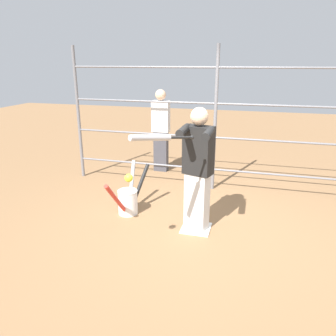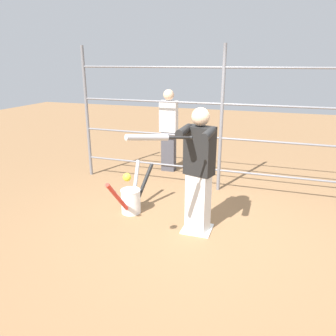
# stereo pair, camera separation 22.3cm
# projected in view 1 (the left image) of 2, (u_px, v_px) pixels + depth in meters

# --- Properties ---
(ground_plane) EXTENTS (24.00, 24.00, 0.00)m
(ground_plane) POSITION_uv_depth(u_px,v_px,m) (196.00, 229.00, 4.66)
(ground_plane) COLOR olive
(home_plate) EXTENTS (0.40, 0.40, 0.02)m
(home_plate) POSITION_uv_depth(u_px,v_px,m) (196.00, 228.00, 4.66)
(home_plate) COLOR white
(home_plate) RESTS_ON ground
(fence_backstop) EXTENTS (5.42, 0.06, 2.55)m
(fence_backstop) POSITION_uv_depth(u_px,v_px,m) (215.00, 121.00, 5.73)
(fence_backstop) COLOR slate
(fence_backstop) RESTS_ON ground
(batter) EXTENTS (0.43, 0.67, 1.72)m
(batter) POSITION_uv_depth(u_px,v_px,m) (198.00, 167.00, 4.35)
(batter) COLOR silver
(batter) RESTS_ON ground
(baseball_bat_swinging) EXTENTS (0.54, 0.74, 0.17)m
(baseball_bat_swinging) POSITION_uv_depth(u_px,v_px,m) (156.00, 138.00, 3.46)
(baseball_bat_swinging) COLOR black
(softball_in_flight) EXTENTS (0.10, 0.10, 0.10)m
(softball_in_flight) POSITION_uv_depth(u_px,v_px,m) (129.00, 178.00, 3.71)
(softball_in_flight) COLOR yellow
(bat_bucket) EXTENTS (0.38, 1.14, 0.74)m
(bat_bucket) POSITION_uv_depth(u_px,v_px,m) (128.00, 200.00, 5.07)
(bat_bucket) COLOR white
(bat_bucket) RESTS_ON ground
(bystander_behind_fence) EXTENTS (0.36, 0.22, 1.73)m
(bystander_behind_fence) POSITION_uv_depth(u_px,v_px,m) (161.00, 130.00, 6.87)
(bystander_behind_fence) COLOR #3F3F47
(bystander_behind_fence) RESTS_ON ground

